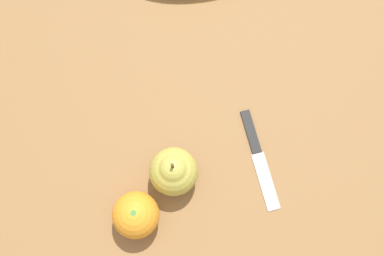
{
  "coord_description": "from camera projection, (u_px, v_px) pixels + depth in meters",
  "views": [
    {
      "loc": [
        0.08,
        0.27,
        0.91
      ],
      "look_at": [
        -0.02,
        0.07,
        0.03
      ],
      "focal_mm": 50.0,
      "sensor_mm": 36.0,
      "label": 1
    }
  ],
  "objects": [
    {
      "name": "paring_knife",
      "position": [
        258.0,
        155.0,
        0.92
      ],
      "size": [
        0.05,
        0.18,
        0.01
      ],
      "rotation": [
        0.0,
        0.0,
        6.11
      ],
      "color": "silver",
      "rests_on": "ground_plane"
    },
    {
      "name": "orange",
      "position": [
        136.0,
        215.0,
        0.86
      ],
      "size": [
        0.08,
        0.08,
        0.08
      ],
      "color": "orange",
      "rests_on": "ground_plane"
    },
    {
      "name": "ground_plane",
      "position": [
        167.0,
        100.0,
        0.95
      ],
      "size": [
        3.0,
        3.0,
        0.0
      ],
      "primitive_type": "plane",
      "color": "olive"
    },
    {
      "name": "pear",
      "position": [
        173.0,
        171.0,
        0.87
      ],
      "size": [
        0.08,
        0.08,
        0.1
      ],
      "color": "#B7AD47",
      "rests_on": "ground_plane"
    }
  ]
}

